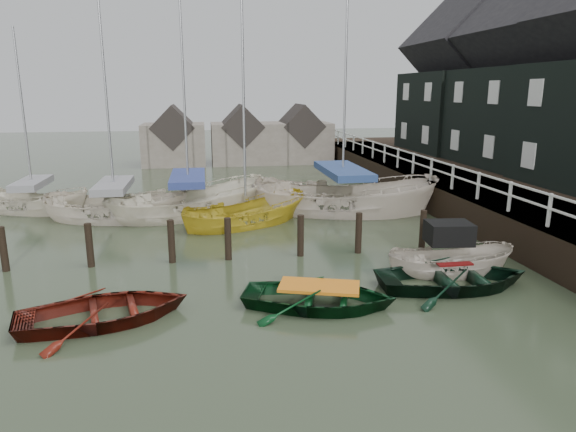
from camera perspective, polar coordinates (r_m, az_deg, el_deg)
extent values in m
plane|color=#303D26|center=(14.29, -1.13, -8.38)|extent=(120.00, 120.00, 0.00)
cube|color=black|center=(26.05, 16.71, 4.39)|extent=(3.00, 32.00, 0.20)
cube|color=silver|center=(25.29, 13.80, 6.72)|extent=(0.06, 32.00, 0.06)
cube|color=silver|center=(25.34, 13.74, 5.82)|extent=(0.06, 32.00, 0.06)
cube|color=black|center=(29.11, 26.31, 1.67)|extent=(14.00, 38.00, 1.50)
cube|color=black|center=(30.28, 24.93, 9.90)|extent=(6.00, 7.00, 5.00)
cube|color=black|center=(30.38, 25.78, 17.89)|extent=(6.11, 7.14, 6.11)
cube|color=black|center=(36.29, 18.71, 10.88)|extent=(6.40, 7.00, 5.00)
cube|color=black|center=(36.38, 19.25, 17.57)|extent=(6.52, 7.14, 6.52)
cylinder|color=black|center=(17.91, -29.00, -3.85)|extent=(0.22, 0.22, 1.80)
cylinder|color=black|center=(17.21, -21.14, -3.68)|extent=(0.22, 0.22, 1.80)
cylinder|color=black|center=(16.86, -12.79, -3.43)|extent=(0.22, 0.22, 1.80)
cylinder|color=black|center=(16.84, -6.66, -3.20)|extent=(0.22, 0.22, 1.80)
cylinder|color=black|center=(17.10, 1.40, -2.83)|extent=(0.22, 0.22, 1.80)
cylinder|color=black|center=(17.57, 7.83, -2.51)|extent=(0.22, 0.22, 1.80)
cylinder|color=black|center=(18.37, 14.71, -2.12)|extent=(0.22, 0.22, 1.80)
cube|color=#665B51|center=(39.35, -12.52, 7.79)|extent=(4.50, 4.00, 3.00)
cube|color=#282321|center=(39.24, -12.62, 9.68)|extent=(3.18, 4.08, 3.18)
cube|color=#665B51|center=(39.40, -5.17, 8.07)|extent=(4.50, 4.00, 3.00)
cube|color=#282321|center=(39.29, -5.21, 9.95)|extent=(3.18, 4.08, 3.18)
cube|color=#665B51|center=(39.98, 1.34, 8.20)|extent=(4.50, 4.00, 3.00)
cube|color=#282321|center=(39.87, 1.35, 10.06)|extent=(3.18, 4.08, 3.18)
imported|color=#52140B|center=(13.32, -19.59, -10.94)|extent=(4.54, 3.70, 0.83)
imported|color=black|center=(13.37, 3.46, -10.02)|extent=(4.56, 3.84, 0.81)
imported|color=black|center=(15.29, 17.87, -7.56)|extent=(4.43, 3.26, 0.89)
imported|color=beige|center=(16.38, 17.45, -6.10)|extent=(3.94, 1.83, 1.47)
cube|color=black|center=(16.19, 17.45, -1.80)|extent=(1.40, 1.14, 0.65)
imported|color=beige|center=(23.22, -18.54, -0.37)|extent=(6.81, 3.98, 2.47)
cylinder|color=#B2B2B7|center=(22.59, -19.74, 14.61)|extent=(0.10, 0.10, 9.33)
cube|color=gray|center=(22.92, -18.82, 3.22)|extent=(3.73, 2.15, 0.30)
imported|color=beige|center=(23.16, -10.87, 0.07)|extent=(7.82, 5.04, 2.83)
cylinder|color=#B2B2B7|center=(22.52, -11.53, 14.11)|extent=(0.10, 0.10, 8.14)
cube|color=navy|center=(22.82, -11.06, 4.16)|extent=(4.28, 2.72, 0.30)
imported|color=gold|center=(21.32, -4.68, -0.91)|extent=(6.05, 4.32, 2.19)
cylinder|color=#B2B2B7|center=(20.63, -4.96, 12.53)|extent=(0.10, 0.10, 7.50)
imported|color=beige|center=(23.47, 6.01, 0.43)|extent=(8.95, 5.59, 3.24)
cylinder|color=#B2B2B7|center=(22.86, 6.41, 15.77)|extent=(0.10, 0.10, 8.86)
cube|color=navy|center=(23.11, 6.13, 5.02)|extent=(4.90, 3.02, 0.30)
imported|color=beige|center=(26.19, -26.29, 0.46)|extent=(5.98, 4.03, 2.16)
cylinder|color=#B2B2B7|center=(25.64, -27.40, 10.53)|extent=(0.10, 0.10, 6.84)
cube|color=gray|center=(25.95, -26.60, 3.28)|extent=(3.28, 2.18, 0.30)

